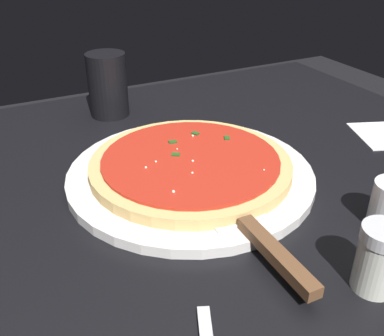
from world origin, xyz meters
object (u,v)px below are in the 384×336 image
object	(u,v)px
serving_plate	(192,176)
pizza	(192,166)
pizza_server	(255,234)
parmesan_shaker	(379,258)
cup_tall_drink	(108,85)

from	to	relation	value
serving_plate	pizza	xyz separation A→B (m)	(-0.00, -0.00, 0.02)
pizza_server	parmesan_shaker	distance (m)	0.13
cup_tall_drink	pizza	bearing A→B (deg)	95.85
pizza_server	cup_tall_drink	distance (m)	0.46
serving_plate	cup_tall_drink	distance (m)	0.30
serving_plate	parmesan_shaker	bearing A→B (deg)	104.28
pizza	parmesan_shaker	world-z (taller)	parmesan_shaker
pizza	serving_plate	bearing A→B (deg)	67.84
pizza	pizza_server	xyz separation A→B (m)	(0.00, 0.17, -0.00)
pizza	pizza_server	world-z (taller)	pizza
serving_plate	pizza_server	xyz separation A→B (m)	(0.00, 0.17, 0.01)
serving_plate	pizza_server	size ratio (longest dim) A/B	1.60
pizza	parmesan_shaker	xyz separation A→B (m)	(-0.07, 0.27, 0.01)
serving_plate	parmesan_shaker	distance (m)	0.28
pizza	cup_tall_drink	xyz separation A→B (m)	(0.03, -0.29, 0.04)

